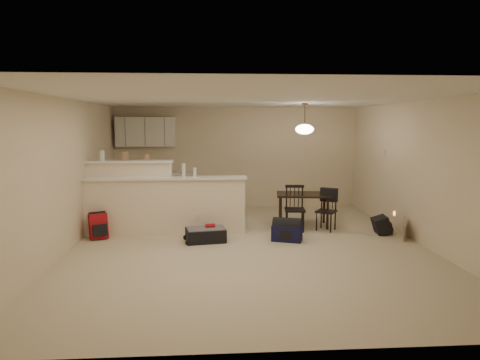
{
  "coord_description": "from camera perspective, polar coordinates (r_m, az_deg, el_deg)",
  "views": [
    {
      "loc": [
        -0.62,
        -7.16,
        2.08
      ],
      "look_at": [
        -0.1,
        0.7,
        1.05
      ],
      "focal_mm": 32.0,
      "sensor_mm": 36.0,
      "label": 1
    }
  ],
  "objects": [
    {
      "name": "upper_cabinets",
      "position": [
        10.6,
        -12.43,
        6.3
      ],
      "size": [
        1.4,
        0.34,
        0.7
      ],
      "primitive_type": "cube",
      "color": "white",
      "rests_on": "room"
    },
    {
      "name": "room",
      "position": [
        7.24,
        1.16,
        0.86
      ],
      "size": [
        7.0,
        7.02,
        2.5
      ],
      "color": "beige",
      "rests_on": "ground"
    },
    {
      "name": "breakfast_bar",
      "position": [
        8.36,
        -11.56,
        -2.85
      ],
      "size": [
        3.08,
        0.58,
        1.39
      ],
      "color": "#F4E1C6",
      "rests_on": "ground"
    },
    {
      "name": "black_daypack",
      "position": [
        8.63,
        18.33,
        -5.78
      ],
      "size": [
        0.3,
        0.39,
        0.32
      ],
      "primitive_type": "cube",
      "rotation": [
        0.0,
        0.0,
        1.46
      ],
      "color": "black",
      "rests_on": "ground"
    },
    {
      "name": "pendant_lamp",
      "position": [
        8.73,
        8.6,
        6.77
      ],
      "size": [
        0.36,
        0.36,
        0.62
      ],
      "color": "brown",
      "rests_on": "room"
    },
    {
      "name": "thermostat",
      "position": [
        9.45,
        18.69,
        3.53
      ],
      "size": [
        0.02,
        0.12,
        0.12
      ],
      "primitive_type": "cube",
      "color": "beige",
      "rests_on": "room"
    },
    {
      "name": "suitcase",
      "position": [
        7.71,
        -4.6,
        -7.33
      ],
      "size": [
        0.75,
        0.55,
        0.23
      ],
      "primitive_type": "cube",
      "rotation": [
        0.0,
        0.0,
        0.17
      ],
      "color": "black",
      "rests_on": "ground"
    },
    {
      "name": "red_backpack",
      "position": [
        8.26,
        -18.37,
        -5.87
      ],
      "size": [
        0.36,
        0.31,
        0.47
      ],
      "primitive_type": "cube",
      "rotation": [
        0.0,
        0.0,
        0.46
      ],
      "color": "#A7121A",
      "rests_on": "ground"
    },
    {
      "name": "bottle_b",
      "position": [
        8.12,
        -6.05,
        1.04
      ],
      "size": [
        0.06,
        0.06,
        0.18
      ],
      "primitive_type": "cylinder",
      "color": "silver",
      "rests_on": "breakfast_bar"
    },
    {
      "name": "cardboard_sheet",
      "position": [
        8.35,
        21.0,
        -6.21
      ],
      "size": [
        0.2,
        0.44,
        0.36
      ],
      "primitive_type": "cube",
      "rotation": [
        0.0,
        0.0,
        1.17
      ],
      "color": "#A77856",
      "rests_on": "ground"
    },
    {
      "name": "dining_table",
      "position": [
        8.86,
        8.43,
        -2.33
      ],
      "size": [
        1.16,
        0.85,
        0.67
      ],
      "rotation": [
        0.0,
        0.0,
        -0.14
      ],
      "color": "black",
      "rests_on": "ground"
    },
    {
      "name": "bottle_a",
      "position": [
        8.13,
        -7.51,
        1.31
      ],
      "size": [
        0.07,
        0.07,
        0.26
      ],
      "primitive_type": "cylinder",
      "color": "silver",
      "rests_on": "breakfast_bar"
    },
    {
      "name": "small_box",
      "position": [
        8.4,
        -12.24,
        2.97
      ],
      "size": [
        0.08,
        0.06,
        0.12
      ],
      "primitive_type": "cube",
      "color": "#A77856",
      "rests_on": "breakfast_bar"
    },
    {
      "name": "navy_duffel",
      "position": [
        7.77,
        6.29,
        -7.02
      ],
      "size": [
        0.59,
        0.44,
        0.29
      ],
      "primitive_type": "cube",
      "rotation": [
        0.0,
        0.0,
        -0.33
      ],
      "color": "#121239",
      "rests_on": "ground"
    },
    {
      "name": "kitchen_counter",
      "position": [
        10.57,
        -11.24,
        -1.57
      ],
      "size": [
        1.8,
        0.6,
        0.9
      ],
      "primitive_type": "cube",
      "color": "white",
      "rests_on": "ground"
    },
    {
      "name": "dining_chair_near",
      "position": [
        8.45,
        7.33,
        -3.78
      ],
      "size": [
        0.43,
        0.41,
        0.89
      ],
      "primitive_type": null,
      "rotation": [
        0.0,
        0.0,
        -0.11
      ],
      "color": "black",
      "rests_on": "ground"
    },
    {
      "name": "jar",
      "position": [
        8.56,
        -17.91,
        3.13
      ],
      "size": [
        0.1,
        0.1,
        0.2
      ],
      "primitive_type": "cylinder",
      "color": "silver",
      "rests_on": "breakfast_bar"
    },
    {
      "name": "dining_chair_far",
      "position": [
        8.57,
        11.42,
        -3.97
      ],
      "size": [
        0.48,
        0.48,
        0.81
      ],
      "primitive_type": null,
      "rotation": [
        0.0,
        0.0,
        -0.59
      ],
      "color": "black",
      "rests_on": "ground"
    },
    {
      "name": "cereal_box",
      "position": [
        8.47,
        -15.05,
        3.06
      ],
      "size": [
        0.1,
        0.07,
        0.16
      ],
      "primitive_type": "cube",
      "color": "#A77856",
      "rests_on": "breakfast_bar"
    }
  ]
}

